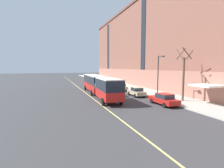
# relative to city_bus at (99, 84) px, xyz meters

# --- Properties ---
(ground_plane) EXTENTS (260.00, 260.00, 0.00)m
(ground_plane) POSITION_rel_city_bus_xyz_m (0.43, -5.95, -2.01)
(ground_plane) COLOR #38383A
(sidewalk) EXTENTS (5.89, 160.00, 0.15)m
(sidewalk) POSITION_rel_city_bus_xyz_m (10.23, -2.95, -1.94)
(sidewalk) COLOR #ADA89E
(sidewalk) RESTS_ON ground
(apartment_facade) EXTENTS (15.20, 110.00, 22.74)m
(apartment_facade) POSITION_rel_city_bus_xyz_m (19.16, -5.95, 9.34)
(apartment_facade) COLOR brown
(apartment_facade) RESTS_ON ground
(city_bus) EXTENTS (3.49, 19.79, 3.45)m
(city_bus) POSITION_rel_city_bus_xyz_m (0.00, 0.00, 0.00)
(city_bus) COLOR red
(city_bus) RESTS_ON ground
(parked_car_champagne_0) EXTENTS (1.99, 4.82, 1.56)m
(parked_car_champagne_0) POSITION_rel_city_bus_xyz_m (6.11, 4.82, -1.23)
(parked_car_champagne_0) COLOR #BCAD89
(parked_car_champagne_0) RESTS_ON ground
(parked_car_red_2) EXTENTS (1.99, 4.76, 1.56)m
(parked_car_red_2) POSITION_rel_city_bus_xyz_m (6.18, -10.61, -1.23)
(parked_car_red_2) COLOR #B21E19
(parked_car_red_2) RESTS_ON ground
(parked_car_champagne_3) EXTENTS (1.99, 4.30, 1.56)m
(parked_car_champagne_3) POSITION_rel_city_bus_xyz_m (5.97, -3.08, -1.23)
(parked_car_champagne_3) COLOR #BCAD89
(parked_car_champagne_3) RESTS_ON ground
(parked_car_white_4) EXTENTS (2.03, 4.60, 1.56)m
(parked_car_white_4) POSITION_rel_city_bus_xyz_m (6.23, 15.11, -1.23)
(parked_car_white_4) COLOR silver
(parked_car_white_4) RESTS_ON ground
(parked_car_black_5) EXTENTS (2.05, 4.73, 1.56)m
(parked_car_black_5) POSITION_rel_city_bus_xyz_m (6.18, 25.09, -1.23)
(parked_car_black_5) COLOR black
(parked_car_black_5) RESTS_ON ground
(street_tree_mid_block) EXTENTS (1.88, 1.84, 7.69)m
(street_tree_mid_block) POSITION_rel_city_bus_xyz_m (10.16, -9.60, 2.02)
(street_tree_mid_block) COLOR brown
(street_tree_mid_block) RESTS_ON sidewalk
(street_lamp) EXTENTS (0.36, 1.48, 6.65)m
(street_lamp) POSITION_rel_city_bus_xyz_m (7.89, -6.81, 2.23)
(street_lamp) COLOR #2D2D30
(street_lamp) RESTS_ON sidewalk
(fire_hydrant) EXTENTS (0.42, 0.24, 0.72)m
(fire_hydrant) POSITION_rel_city_bus_xyz_m (7.79, -10.06, -1.52)
(fire_hydrant) COLOR red
(fire_hydrant) RESTS_ON sidewalk
(lane_centerline) EXTENTS (0.16, 140.00, 0.01)m
(lane_centerline) POSITION_rel_city_bus_xyz_m (-1.70, -2.95, -2.01)
(lane_centerline) COLOR #E0D66B
(lane_centerline) RESTS_ON ground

